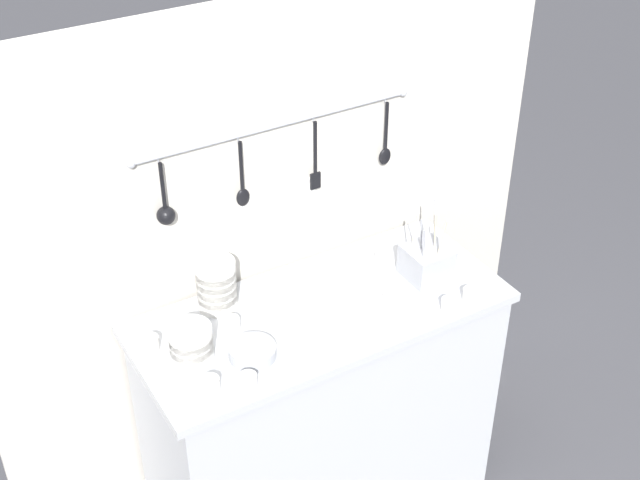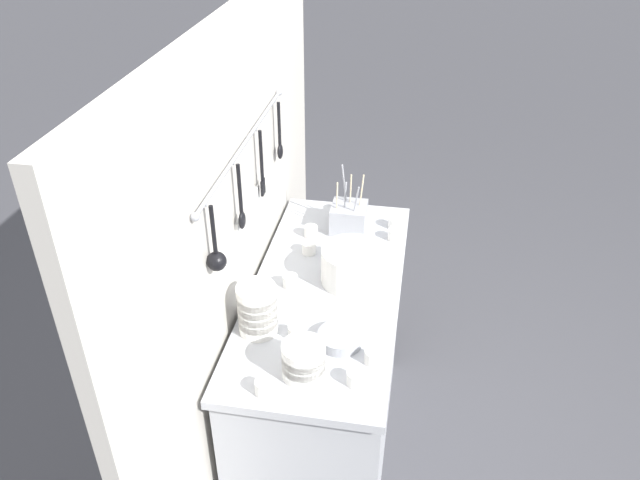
% 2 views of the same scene
% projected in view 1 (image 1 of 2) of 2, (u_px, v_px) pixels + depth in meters
% --- Properties ---
extents(counter, '(1.18, 0.51, 0.89)m').
position_uv_depth(counter, '(321.00, 411.00, 3.02)').
color(counter, '#ADAFB5').
rests_on(counter, ground).
extents(back_wall, '(1.98, 0.09, 1.81)m').
position_uv_depth(back_wall, '(276.00, 258.00, 2.97)').
color(back_wall, '#BCB7AD').
rests_on(back_wall, ground).
extents(bowl_stack_tall_left, '(0.12, 0.12, 0.17)m').
position_uv_depth(bowl_stack_tall_left, '(216.00, 284.00, 2.73)').
color(bowl_stack_tall_left, silver).
rests_on(bowl_stack_tall_left, counter).
extents(bowl_stack_wide_centre, '(0.13, 0.13, 0.11)m').
position_uv_depth(bowl_stack_wide_centre, '(191.00, 343.00, 2.55)').
color(bowl_stack_wide_centre, silver).
rests_on(bowl_stack_wide_centre, counter).
extents(plate_stack, '(0.22, 0.22, 0.13)m').
position_uv_depth(plate_stack, '(347.00, 303.00, 2.69)').
color(plate_stack, silver).
rests_on(plate_stack, counter).
extents(steel_mixing_bowl, '(0.14, 0.14, 0.04)m').
position_uv_depth(steel_mixing_bowl, '(252.00, 351.00, 2.58)').
color(steel_mixing_bowl, '#93969E').
rests_on(steel_mixing_bowl, counter).
extents(cutlery_caddy, '(0.14, 0.14, 0.26)m').
position_uv_depth(cutlery_caddy, '(427.00, 262.00, 2.88)').
color(cutlery_caddy, '#93969E').
rests_on(cutlery_caddy, counter).
extents(cup_centre, '(0.05, 0.05, 0.04)m').
position_uv_depth(cup_centre, '(248.00, 381.00, 2.47)').
color(cup_centre, silver).
rests_on(cup_centre, counter).
extents(cup_mid_row, '(0.05, 0.05, 0.04)m').
position_uv_depth(cup_mid_row, '(450.00, 305.00, 2.75)').
color(cup_mid_row, silver).
rests_on(cup_mid_row, counter).
extents(cup_edge_near, '(0.05, 0.05, 0.04)m').
position_uv_depth(cup_edge_near, '(448.00, 251.00, 2.99)').
color(cup_edge_near, silver).
rests_on(cup_edge_near, counter).
extents(cup_front_left, '(0.05, 0.05, 0.04)m').
position_uv_depth(cup_front_left, '(471.00, 295.00, 2.79)').
color(cup_front_left, silver).
rests_on(cup_front_left, counter).
extents(cup_front_right, '(0.05, 0.05, 0.04)m').
position_uv_depth(cup_front_right, '(355.00, 269.00, 2.90)').
color(cup_front_right, silver).
rests_on(cup_front_right, counter).
extents(cup_by_caddy, '(0.05, 0.05, 0.04)m').
position_uv_depth(cup_by_caddy, '(294.00, 285.00, 2.83)').
color(cup_by_caddy, silver).
rests_on(cup_by_caddy, counter).
extents(cup_edge_far, '(0.05, 0.05, 0.04)m').
position_uv_depth(cup_edge_far, '(231.00, 324.00, 2.67)').
color(cup_edge_far, silver).
rests_on(cup_edge_far, counter).
extents(cup_beside_plates, '(0.05, 0.05, 0.04)m').
position_uv_depth(cup_beside_plates, '(382.00, 256.00, 2.96)').
color(cup_beside_plates, silver).
rests_on(cup_beside_plates, counter).
extents(cup_back_left, '(0.05, 0.05, 0.04)m').
position_uv_depth(cup_back_left, '(211.00, 385.00, 2.46)').
color(cup_back_left, silver).
rests_on(cup_back_left, counter).
extents(cup_back_right, '(0.05, 0.05, 0.04)m').
position_uv_depth(cup_back_right, '(150.00, 343.00, 2.60)').
color(cup_back_right, silver).
rests_on(cup_back_right, counter).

